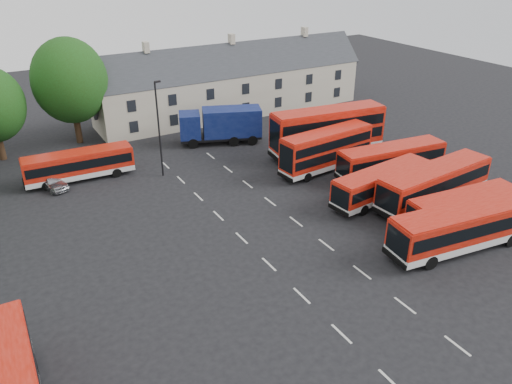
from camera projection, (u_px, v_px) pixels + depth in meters
ground at (255, 251)px, 36.40m from camera, size 140.00×140.00×0.00m
lane_markings at (270, 230)px, 39.07m from camera, size 5.15×33.80×0.01m
terrace_houses at (232, 84)px, 64.14m from camera, size 35.70×7.13×10.06m
bus_row_a at (464, 225)px, 35.77m from camera, size 11.87×4.08×3.29m
bus_row_b at (464, 206)px, 39.08m from camera, size 9.89×3.24×2.74m
bus_row_c at (434, 182)px, 42.25m from camera, size 11.95×3.62×3.33m
bus_row_d at (382, 182)px, 42.88m from camera, size 10.32×3.41×2.86m
bus_row_e at (392, 158)px, 47.28m from camera, size 11.04×3.69×3.06m
bus_dd_south at (326, 148)px, 48.24m from camera, size 10.10×3.14×4.08m
bus_dd_north at (328, 129)px, 51.69m from camera, size 12.38×4.30×4.97m
bus_north at (79, 163)px, 46.59m from camera, size 9.96×2.76×2.79m
box_truck at (222, 124)px, 55.05m from camera, size 9.32×5.84×3.90m
silver_car at (51, 181)px, 45.38m from camera, size 2.82×4.36×1.38m
lamppost at (159, 127)px, 45.94m from camera, size 0.64×0.29×9.18m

